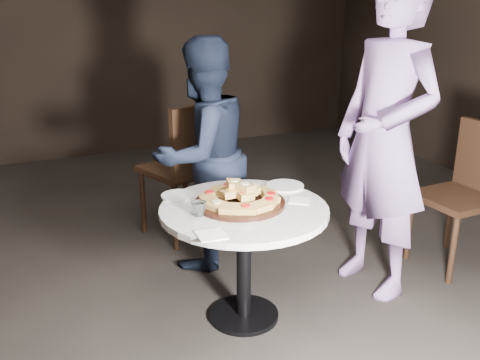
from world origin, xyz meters
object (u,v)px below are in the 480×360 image
Objects in this scene: chair_far at (188,162)px; serving_board at (240,203)px; diner_navy at (203,155)px; diner_teal at (385,140)px; chair_right at (469,185)px; focaccia_pile at (240,195)px; table at (244,229)px; water_glass at (199,209)px.

serving_board is at bearing 66.25° from chair_far.
diner_navy reaches higher than serving_board.
chair_right is at bearing 81.84° from diner_teal.
focaccia_pile is (0.00, 0.00, 0.04)m from serving_board.
serving_board is 1.59m from chair_right.
diner_teal is (0.87, 0.01, 0.38)m from table.
serving_board reaches higher than table.
diner_navy reaches higher than chair_right.
table is 1.00× the size of chair_far.
diner_teal is at bearing -1.99° from focaccia_pile.
water_glass is 0.08× the size of chair_far.
diner_navy is (0.05, 0.68, 0.02)m from focaccia_pile.
chair_far is at bearing -114.59° from diner_navy.
diner_teal reaches higher than chair_right.
serving_board is 0.04m from focaccia_pile.
diner_navy is (-0.03, -0.39, 0.15)m from chair_far.
serving_board is at bearing -100.43° from diner_teal.
focaccia_pile reaches higher than serving_board.
chair_far is at bearing -128.31° from chair_right.
focaccia_pile is 0.29× the size of diner_navy.
water_glass is (-0.24, -0.05, -0.02)m from focaccia_pile.
diner_navy is at bearing -116.89° from chair_right.
diner_teal is (0.88, -0.03, 0.21)m from focaccia_pile.
chair_far reaches higher than table.
diner_teal reaches higher than focaccia_pile.
water_glass is 1.17m from chair_far.
table is at bearing -91.82° from chair_right.
chair_right reaches higher than focaccia_pile.
chair_far is 1.40m from diner_teal.
chair_right is at bearing 0.71° from water_glass.
water_glass is 0.05× the size of diner_navy.
serving_board is 0.51× the size of chair_right.
chair_far is 1.85m from chair_right.
chair_right is 0.63× the size of diner_navy.
serving_board is 0.91m from diner_teal.
diner_navy reaches higher than water_glass.
focaccia_pile reaches higher than table.
serving_board is at bearing 11.52° from water_glass.
focaccia_pile is at bearing -93.16° from chair_right.
diner_teal is at bearing 0.41° from table.
table is 2.39× the size of focaccia_pile.
focaccia_pile is at bearing 4.42° from serving_board.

